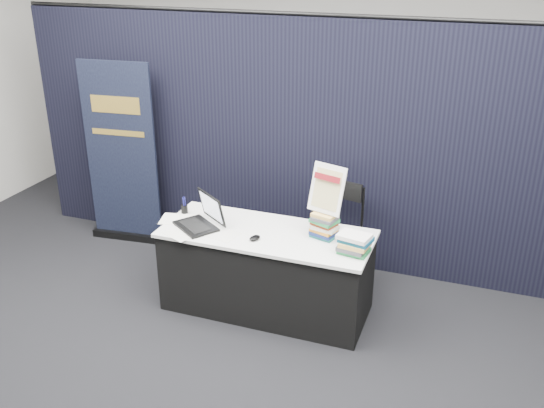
{
  "coord_description": "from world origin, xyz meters",
  "views": [
    {
      "loc": [
        1.63,
        -3.76,
        3.01
      ],
      "look_at": [
        0.05,
        0.55,
        1.02
      ],
      "focal_mm": 40.0,
      "sensor_mm": 36.0,
      "label": 1
    }
  ],
  "objects": [
    {
      "name": "floor",
      "position": [
        0.0,
        0.0,
        0.0
      ],
      "size": [
        8.0,
        8.0,
        0.0
      ],
      "primitive_type": "plane",
      "color": "black",
      "rests_on": "ground"
    },
    {
      "name": "wall_back",
      "position": [
        0.0,
        4.0,
        1.75
      ],
      "size": [
        8.0,
        0.02,
        3.5
      ],
      "primitive_type": "cube",
      "color": "beige",
      "rests_on": "floor"
    },
    {
      "name": "drape_partition",
      "position": [
        0.0,
        1.6,
        1.2
      ],
      "size": [
        6.0,
        0.08,
        2.4
      ],
      "primitive_type": "cube",
      "color": "black",
      "rests_on": "floor"
    },
    {
      "name": "display_table",
      "position": [
        0.0,
        0.55,
        0.38
      ],
      "size": [
        1.8,
        0.75,
        0.75
      ],
      "color": "black",
      "rests_on": "floor"
    },
    {
      "name": "laptop",
      "position": [
        -0.6,
        0.48,
        0.82
      ],
      "size": [
        0.46,
        0.49,
        0.28
      ],
      "rotation": [
        0.0,
        0.0,
        -0.62
      ],
      "color": "black",
      "rests_on": "display_table"
    },
    {
      "name": "mouse",
      "position": [
        -0.04,
        0.38,
        0.77
      ],
      "size": [
        0.1,
        0.13,
        0.03
      ],
      "primitive_type": "ellipsoid",
      "rotation": [
        0.0,
        0.0,
        -0.35
      ],
      "color": "black",
      "rests_on": "display_table"
    },
    {
      "name": "brochure_left",
      "position": [
        -0.81,
        0.52,
        0.75
      ],
      "size": [
        0.38,
        0.31,
        0.0
      ],
      "primitive_type": "cube",
      "rotation": [
        0.0,
        0.0,
        0.24
      ],
      "color": "white",
      "rests_on": "display_table"
    },
    {
      "name": "brochure_mid",
      "position": [
        -0.67,
        0.26,
        0.75
      ],
      "size": [
        0.31,
        0.28,
        0.0
      ],
      "primitive_type": "cube",
      "rotation": [
        0.0,
        0.0,
        -0.42
      ],
      "color": "white",
      "rests_on": "display_table"
    },
    {
      "name": "brochure_right",
      "position": [
        -0.35,
        0.38,
        0.75
      ],
      "size": [
        0.33,
        0.27,
        0.0
      ],
      "primitive_type": "cube",
      "rotation": [
        0.0,
        0.0,
        -0.21
      ],
      "color": "silver",
      "rests_on": "display_table"
    },
    {
      "name": "pen_cup",
      "position": [
        -0.84,
        0.66,
        0.79
      ],
      "size": [
        0.07,
        0.07,
        0.08
      ],
      "primitive_type": "cylinder",
      "rotation": [
        0.0,
        0.0,
        0.23
      ],
      "color": "black",
      "rests_on": "display_table"
    },
    {
      "name": "book_stack_tall",
      "position": [
        0.49,
        0.62,
        0.86
      ],
      "size": [
        0.24,
        0.21,
        0.22
      ],
      "rotation": [
        0.0,
        0.0,
        -0.29
      ],
      "color": "#185E5B",
      "rests_on": "display_table"
    },
    {
      "name": "book_stack_short",
      "position": [
        0.78,
        0.44,
        0.83
      ],
      "size": [
        0.25,
        0.2,
        0.17
      ],
      "rotation": [
        0.0,
        0.0,
        -0.11
      ],
      "color": "#228042",
      "rests_on": "display_table"
    },
    {
      "name": "info_sign",
      "position": [
        0.49,
        0.65,
        1.17
      ],
      "size": [
        0.32,
        0.2,
        0.41
      ],
      "rotation": [
        0.0,
        0.0,
        -0.3
      ],
      "color": "black",
      "rests_on": "book_stack_tall"
    },
    {
      "name": "pullup_banner",
      "position": [
        -1.91,
        1.31,
        0.86
      ],
      "size": [
        0.83,
        0.18,
        1.94
      ],
      "rotation": [
        0.0,
        0.0,
        0.1
      ],
      "color": "black",
      "rests_on": "floor"
    },
    {
      "name": "stacking_chair",
      "position": [
        0.44,
        1.14,
        0.56
      ],
      "size": [
        0.54,
        0.55,
        1.0
      ],
      "rotation": [
        0.0,
        0.0,
        -0.24
      ],
      "color": "black",
      "rests_on": "floor"
    }
  ]
}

